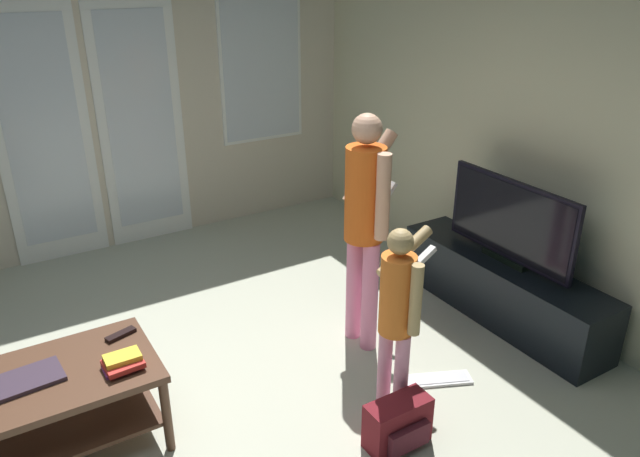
# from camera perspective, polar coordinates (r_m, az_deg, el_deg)

# --- Properties ---
(ground_plane) EXTENTS (5.42, 5.60, 0.02)m
(ground_plane) POSITION_cam_1_polar(r_m,az_deg,el_deg) (3.57, -11.96, -18.90)
(ground_plane) COLOR #B9BCA5
(wall_back_with_doors) EXTENTS (5.42, 0.09, 2.73)m
(wall_back_with_doors) POSITION_cam_1_polar(r_m,az_deg,el_deg) (5.48, -22.56, 10.96)
(wall_back_with_doors) COLOR beige
(wall_back_with_doors) RESTS_ON ground_plane
(wall_right_plain) EXTENTS (0.06, 5.60, 2.70)m
(wall_right_plain) POSITION_cam_1_polar(r_m,az_deg,el_deg) (4.38, 21.51, 8.54)
(wall_right_plain) COLOR beige
(wall_right_plain) RESTS_ON ground_plane
(coffee_table) EXTENTS (1.09, 0.64, 0.49)m
(coffee_table) POSITION_cam_1_polar(r_m,az_deg,el_deg) (3.48, -24.23, -14.38)
(coffee_table) COLOR #513221
(coffee_table) RESTS_ON ground_plane
(tv_stand) EXTENTS (0.41, 1.69, 0.45)m
(tv_stand) POSITION_cam_1_polar(r_m,az_deg,el_deg) (4.57, 16.76, -5.48)
(tv_stand) COLOR black
(tv_stand) RESTS_ON ground_plane
(flat_screen_tv) EXTENTS (0.08, 1.07, 0.60)m
(flat_screen_tv) POSITION_cam_1_polar(r_m,az_deg,el_deg) (4.35, 17.52, 0.64)
(flat_screen_tv) COLOR black
(flat_screen_tv) RESTS_ON tv_stand
(person_adult) EXTENTS (0.52, 0.45, 1.58)m
(person_adult) POSITION_cam_1_polar(r_m,az_deg,el_deg) (3.79, 4.33, 1.44)
(person_adult) COLOR pink
(person_adult) RESTS_ON ground_plane
(person_child) EXTENTS (0.51, 0.37, 1.17)m
(person_child) POSITION_cam_1_polar(r_m,az_deg,el_deg) (3.25, 7.37, -7.52)
(person_child) COLOR pink
(person_child) RESTS_ON ground_plane
(backpack) EXTENTS (0.36, 0.20, 0.27)m
(backpack) POSITION_cam_1_polar(r_m,az_deg,el_deg) (3.40, 7.42, -17.84)
(backpack) COLOR maroon
(backpack) RESTS_ON ground_plane
(loose_keyboard) EXTENTS (0.46, 0.30, 0.02)m
(loose_keyboard) POSITION_cam_1_polar(r_m,az_deg,el_deg) (3.93, 10.91, -13.83)
(loose_keyboard) COLOR white
(loose_keyboard) RESTS_ON ground_plane
(laptop_closed) EXTENTS (0.34, 0.24, 0.02)m
(laptop_closed) POSITION_cam_1_polar(r_m,az_deg,el_deg) (3.40, -25.87, -12.67)
(laptop_closed) COLOR #3C2E3D
(laptop_closed) RESTS_ON coffee_table
(tv_remote_black) EXTENTS (0.18, 0.10, 0.02)m
(tv_remote_black) POSITION_cam_1_polar(r_m,az_deg,el_deg) (3.57, -18.30, -9.48)
(tv_remote_black) COLOR black
(tv_remote_black) RESTS_ON coffee_table
(book_stack) EXTENTS (0.20, 0.17, 0.07)m
(book_stack) POSITION_cam_1_polar(r_m,az_deg,el_deg) (3.30, -18.13, -11.93)
(book_stack) COLOR #7C3483
(book_stack) RESTS_ON coffee_table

